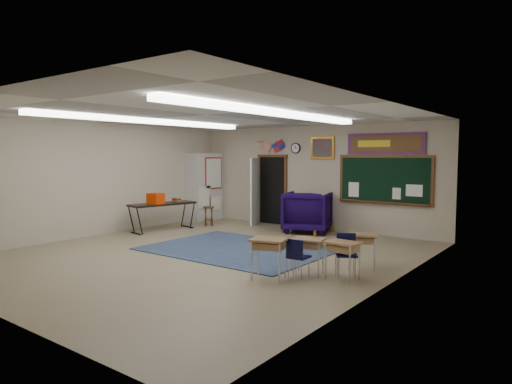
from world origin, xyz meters
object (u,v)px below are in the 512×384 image
Objects in this scene: wingback_armchair at (307,212)px; student_desk_front_right at (362,249)px; folding_table at (162,216)px; wooden_stool at (209,216)px; student_desk_front_left at (308,254)px.

wingback_armchair is 4.10m from student_desk_front_right.
wingback_armchair is 0.62× the size of folding_table.
wingback_armchair is 2.10× the size of wooden_stool.
folding_table reaches higher than wooden_stool.
folding_table is (-5.74, 1.66, 0.06)m from student_desk_front_left.
student_desk_front_right is (0.59, 1.02, 0.00)m from student_desk_front_left.
student_desk_front_right is at bearing 116.76° from wingback_armchair.
student_desk_front_left is at bearing -140.66° from student_desk_front_right.
folding_table is 1.49m from wooden_stool.
wingback_armchair is 3.08m from wooden_stool.
folding_table is (-6.32, 0.65, 0.06)m from student_desk_front_right.
wingback_armchair is at bearing 114.37° from student_desk_front_right.
folding_table is at bearing 149.74° from student_desk_front_left.
student_desk_front_left is at bearing -30.25° from wooden_stool.
student_desk_front_right is at bearing -19.33° from wooden_stool.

